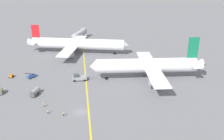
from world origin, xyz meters
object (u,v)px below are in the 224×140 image
at_px(gse_fuel_bowser_stubby, 35,92).
at_px(ground_crew_wing_walker_right, 44,105).
at_px(airliner_being_pushed, 147,66).
at_px(ground_crew_ramp_agent_by_cones, 48,112).
at_px(jet_bridge, 80,33).
at_px(gse_belt_loader_portside, 31,76).
at_px(ground_crew_marshaller_foreground, 63,114).
at_px(airliner_at_gate_left, 77,44).
at_px(pushback_tug, 79,78).
at_px(gse_gpu_cart_small, 11,76).

xyz_separation_m(gse_fuel_bowser_stubby, ground_crew_wing_walker_right, (5.36, -8.65, -0.45)).
height_order(airliner_being_pushed, ground_crew_ramp_agent_by_cones, airliner_being_pushed).
bearing_deg(jet_bridge, gse_belt_loader_portside, -102.40).
bearing_deg(ground_crew_ramp_agent_by_cones, ground_crew_wing_walker_right, 117.85).
relative_size(ground_crew_ramp_agent_by_cones, ground_crew_wing_walker_right, 0.93).
distance_m(ground_crew_ramp_agent_by_cones, ground_crew_marshaller_foreground, 5.46).
relative_size(airliner_at_gate_left, ground_crew_ramp_agent_by_cones, 36.10).
distance_m(ground_crew_marshaller_foreground, jet_bridge, 95.79).
relative_size(gse_belt_loader_portside, ground_crew_ramp_agent_by_cones, 2.95).
xyz_separation_m(pushback_tug, ground_crew_marshaller_foreground, (-1.85, -28.08, -0.41)).
bearing_deg(pushback_tug, jet_bridge, 95.63).
xyz_separation_m(gse_fuel_bowser_stubby, gse_belt_loader_portside, (-6.03, 16.46, -0.51)).
relative_size(pushback_tug, ground_crew_ramp_agent_by_cones, 5.85).
distance_m(airliner_being_pushed, ground_crew_marshaller_foreground, 42.84).
xyz_separation_m(airliner_at_gate_left, ground_crew_ramp_agent_by_cones, (-1.97, -64.44, -4.47)).
xyz_separation_m(airliner_being_pushed, gse_gpu_cart_small, (-58.36, 1.72, -5.16)).
bearing_deg(ground_crew_wing_walker_right, pushback_tug, 66.88).
relative_size(airliner_at_gate_left, airliner_being_pushed, 1.19).
bearing_deg(ground_crew_marshaller_foreground, airliner_being_pushed, 44.27).
bearing_deg(ground_crew_marshaller_foreground, gse_belt_loader_portside, 121.53).
xyz_separation_m(ground_crew_ramp_agent_by_cones, ground_crew_marshaller_foreground, (5.27, -1.42, 0.04)).
bearing_deg(ground_crew_wing_walker_right, gse_gpu_cart_small, 128.45).
distance_m(airliner_at_gate_left, airliner_being_pushed, 49.47).
bearing_deg(gse_fuel_bowser_stubby, airliner_at_gate_left, 79.31).
relative_size(airliner_being_pushed, ground_crew_wing_walker_right, 28.31).
height_order(gse_fuel_bowser_stubby, ground_crew_marshaller_foreground, gse_fuel_bowser_stubby).
relative_size(airliner_being_pushed, gse_belt_loader_portside, 10.32).
xyz_separation_m(gse_gpu_cart_small, ground_crew_marshaller_foreground, (27.90, -31.41, 0.06)).
height_order(pushback_tug, ground_crew_ramp_agent_by_cones, pushback_tug).
distance_m(gse_gpu_cart_small, ground_crew_ramp_agent_by_cones, 37.57).
bearing_deg(airliner_being_pushed, ground_crew_marshaller_foreground, -135.73).
height_order(gse_gpu_cart_small, ground_crew_ramp_agent_by_cones, gse_gpu_cart_small).
distance_m(gse_fuel_bowser_stubby, jet_bridge, 81.55).
relative_size(gse_fuel_bowser_stubby, ground_crew_wing_walker_right, 3.05).
xyz_separation_m(airliner_at_gate_left, gse_gpu_cart_small, (-24.60, -34.44, -4.49)).
distance_m(airliner_at_gate_left, ground_crew_ramp_agent_by_cones, 64.62).
height_order(gse_belt_loader_portside, jet_bridge, jet_bridge).
relative_size(gse_belt_loader_portside, ground_crew_wing_walker_right, 2.74).
distance_m(gse_fuel_bowser_stubby, ground_crew_ramp_agent_by_cones, 15.22).
bearing_deg(airliner_being_pushed, ground_crew_wing_walker_right, -147.99).
relative_size(pushback_tug, gse_gpu_cart_small, 4.26).
relative_size(gse_fuel_bowser_stubby, gse_belt_loader_portside, 1.11).
height_order(airliner_being_pushed, jet_bridge, airliner_being_pushed).
distance_m(airliner_at_gate_left, pushback_tug, 38.33).
distance_m(airliner_being_pushed, gse_belt_loader_portside, 49.75).
bearing_deg(jet_bridge, ground_crew_ramp_agent_by_cones, -90.28).
relative_size(pushback_tug, ground_crew_wing_walker_right, 5.45).
xyz_separation_m(airliner_being_pushed, gse_belt_loader_portside, (-49.47, 1.30, -5.13)).
bearing_deg(gse_gpu_cart_small, ground_crew_wing_walker_right, -51.55).
bearing_deg(gse_fuel_bowser_stubby, pushback_tug, 42.42).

